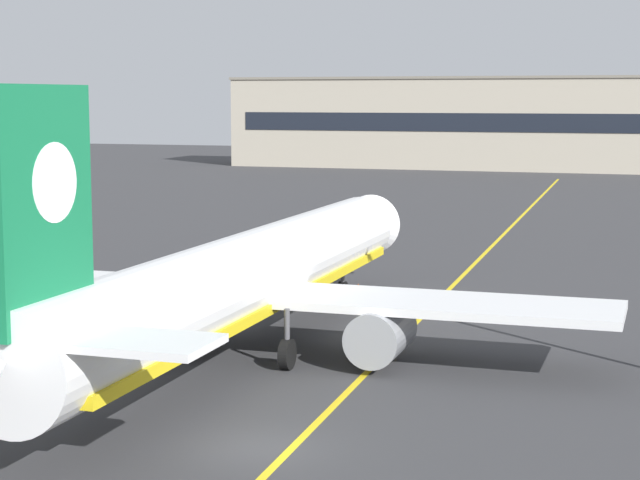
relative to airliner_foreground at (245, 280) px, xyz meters
name	(u,v)px	position (x,y,z in m)	size (l,w,h in m)	color
ground_plane	(263,449)	(5.32, -11.74, -3.37)	(400.00, 400.00, 0.00)	#353538
taxiway_centreline	(447,291)	(5.32, 18.26, -3.37)	(0.30, 180.00, 0.01)	yellow
airliner_foreground	(245,280)	(0.00, 0.00, 0.00)	(32.01, 41.40, 11.65)	white
safety_cone_by_nose_gear	(358,288)	(0.49, 16.21, -3.11)	(0.44, 0.44, 0.55)	orange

